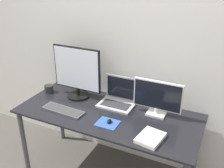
{
  "coord_description": "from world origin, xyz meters",
  "views": [
    {
      "loc": [
        0.95,
        -1.51,
        2.02
      ],
      "look_at": [
        0.0,
        0.45,
        1.02
      ],
      "focal_mm": 42.0,
      "sensor_mm": 36.0,
      "label": 1
    }
  ],
  "objects_px": {
    "mouse": "(109,121)",
    "monitor_left": "(77,72)",
    "keyboard": "(63,110)",
    "laptop": "(119,98)",
    "mug": "(49,89)",
    "book": "(150,138)",
    "monitor_right": "(157,98)"
  },
  "relations": [
    {
      "from": "monitor_left",
      "to": "book",
      "type": "height_order",
      "value": "monitor_left"
    },
    {
      "from": "book",
      "to": "keyboard",
      "type": "bearing_deg",
      "value": 175.87
    },
    {
      "from": "monitor_right",
      "to": "laptop",
      "type": "height_order",
      "value": "monitor_right"
    },
    {
      "from": "monitor_right",
      "to": "mouse",
      "type": "relative_size",
      "value": 7.63
    },
    {
      "from": "monitor_right",
      "to": "mouse",
      "type": "distance_m",
      "value": 0.48
    },
    {
      "from": "laptop",
      "to": "mug",
      "type": "height_order",
      "value": "laptop"
    },
    {
      "from": "book",
      "to": "mug",
      "type": "relative_size",
      "value": 2.67
    },
    {
      "from": "monitor_right",
      "to": "monitor_left",
      "type": "bearing_deg",
      "value": -179.99
    },
    {
      "from": "keyboard",
      "to": "mug",
      "type": "distance_m",
      "value": 0.46
    },
    {
      "from": "laptop",
      "to": "mug",
      "type": "xyz_separation_m",
      "value": [
        -0.78,
        -0.1,
        -0.02
      ]
    },
    {
      "from": "laptop",
      "to": "book",
      "type": "height_order",
      "value": "laptop"
    },
    {
      "from": "keyboard",
      "to": "mug",
      "type": "bearing_deg",
      "value": 144.57
    },
    {
      "from": "monitor_left",
      "to": "book",
      "type": "distance_m",
      "value": 1.02
    },
    {
      "from": "laptop",
      "to": "mouse",
      "type": "relative_size",
      "value": 5.83
    },
    {
      "from": "monitor_right",
      "to": "book",
      "type": "bearing_deg",
      "value": -79.56
    },
    {
      "from": "monitor_right",
      "to": "book",
      "type": "relative_size",
      "value": 1.76
    },
    {
      "from": "monitor_left",
      "to": "mouse",
      "type": "height_order",
      "value": "monitor_left"
    },
    {
      "from": "monitor_left",
      "to": "monitor_right",
      "type": "bearing_deg",
      "value": 0.01
    },
    {
      "from": "monitor_left",
      "to": "laptop",
      "type": "height_order",
      "value": "monitor_left"
    },
    {
      "from": "monitor_left",
      "to": "keyboard",
      "type": "xyz_separation_m",
      "value": [
        0.03,
        -0.32,
        -0.26
      ]
    },
    {
      "from": "keyboard",
      "to": "book",
      "type": "bearing_deg",
      "value": -4.13
    },
    {
      "from": "keyboard",
      "to": "mug",
      "type": "height_order",
      "value": "mug"
    },
    {
      "from": "monitor_right",
      "to": "keyboard",
      "type": "height_order",
      "value": "monitor_right"
    },
    {
      "from": "keyboard",
      "to": "monitor_right",
      "type": "bearing_deg",
      "value": 21.26
    },
    {
      "from": "mouse",
      "to": "monitor_left",
      "type": "bearing_deg",
      "value": 148.78
    },
    {
      "from": "monitor_right",
      "to": "keyboard",
      "type": "xyz_separation_m",
      "value": [
        -0.81,
        -0.32,
        -0.17
      ]
    },
    {
      "from": "monitor_left",
      "to": "mug",
      "type": "height_order",
      "value": "monitor_left"
    },
    {
      "from": "monitor_left",
      "to": "mug",
      "type": "distance_m",
      "value": 0.41
    },
    {
      "from": "mouse",
      "to": "monitor_right",
      "type": "bearing_deg",
      "value": 43.73
    },
    {
      "from": "monitor_right",
      "to": "book",
      "type": "xyz_separation_m",
      "value": [
        0.07,
        -0.38,
        -0.16
      ]
    },
    {
      "from": "keyboard",
      "to": "mouse",
      "type": "distance_m",
      "value": 0.48
    },
    {
      "from": "laptop",
      "to": "keyboard",
      "type": "height_order",
      "value": "laptop"
    }
  ]
}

